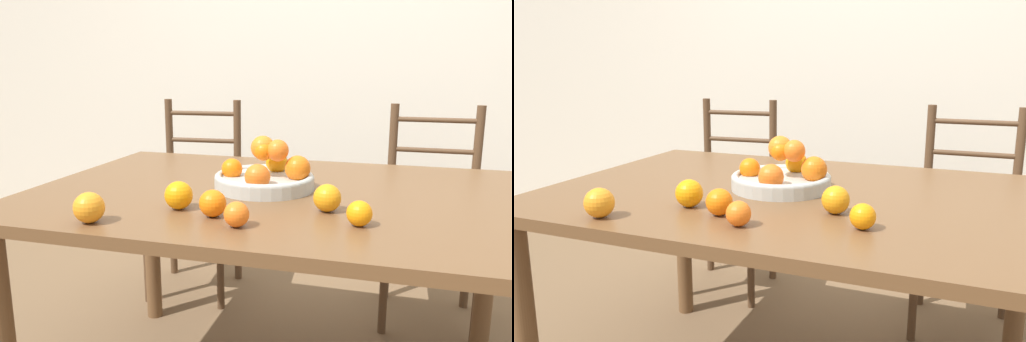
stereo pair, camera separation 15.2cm
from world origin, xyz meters
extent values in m
cube|color=silver|center=(0.00, 1.56, 1.30)|extent=(8.00, 0.06, 2.60)
cube|color=brown|center=(0.00, 0.00, 0.76)|extent=(1.59, 1.07, 0.03)
cylinder|color=brown|center=(-0.71, -0.46, 0.37)|extent=(0.07, 0.07, 0.74)
cylinder|color=brown|center=(-0.71, 0.46, 0.37)|extent=(0.07, 0.07, 0.74)
cylinder|color=brown|center=(0.71, 0.46, 0.37)|extent=(0.07, 0.07, 0.74)
cylinder|color=#B2B7B2|center=(-0.06, 0.02, 0.80)|extent=(0.32, 0.32, 0.04)
torus|color=#B2B7B2|center=(-0.06, 0.02, 0.82)|extent=(0.32, 0.32, 0.02)
sphere|color=orange|center=(0.05, 0.02, 0.85)|extent=(0.08, 0.08, 0.08)
sphere|color=orange|center=(-0.04, 0.12, 0.85)|extent=(0.08, 0.08, 0.08)
sphere|color=orange|center=(-0.16, 0.01, 0.84)|extent=(0.07, 0.07, 0.07)
sphere|color=orange|center=(-0.05, -0.09, 0.84)|extent=(0.08, 0.08, 0.08)
sphere|color=orange|center=(-0.01, 0.01, 0.91)|extent=(0.07, 0.07, 0.07)
sphere|color=orange|center=(-0.07, 0.03, 0.91)|extent=(0.08, 0.08, 0.08)
sphere|color=orange|center=(-0.06, 0.01, 0.90)|extent=(0.06, 0.06, 0.06)
sphere|color=orange|center=(-0.39, -0.45, 0.82)|extent=(0.08, 0.08, 0.08)
sphere|color=orange|center=(0.27, -0.29, 0.81)|extent=(0.07, 0.07, 0.07)
sphere|color=orange|center=(0.18, -0.19, 0.82)|extent=(0.08, 0.08, 0.08)
sphere|color=orange|center=(-0.02, -0.38, 0.81)|extent=(0.06, 0.06, 0.06)
sphere|color=orange|center=(-0.11, -0.32, 0.81)|extent=(0.07, 0.07, 0.07)
sphere|color=orange|center=(-0.23, -0.28, 0.82)|extent=(0.08, 0.08, 0.08)
cylinder|color=#513823|center=(-0.81, 0.58, 0.24)|extent=(0.04, 0.04, 0.47)
cylinder|color=#513823|center=(-0.43, 0.61, 0.24)|extent=(0.04, 0.04, 0.47)
cylinder|color=#513823|center=(-0.84, 0.94, 0.50)|extent=(0.04, 0.04, 0.99)
cylinder|color=#513823|center=(-0.46, 0.97, 0.50)|extent=(0.04, 0.04, 0.99)
cube|color=#513823|center=(-0.64, 0.78, 0.49)|extent=(0.45, 0.43, 0.04)
cylinder|color=#513823|center=(-0.65, 0.96, 0.63)|extent=(0.38, 0.05, 0.02)
cylinder|color=#513823|center=(-0.65, 0.96, 0.77)|extent=(0.38, 0.05, 0.02)
cylinder|color=#513823|center=(-0.65, 0.96, 0.92)|extent=(0.38, 0.05, 0.02)
cylinder|color=#513823|center=(0.33, 0.60, 0.24)|extent=(0.04, 0.04, 0.47)
cylinder|color=#513823|center=(0.71, 0.60, 0.24)|extent=(0.04, 0.04, 0.47)
cylinder|color=#513823|center=(0.33, 0.96, 0.50)|extent=(0.04, 0.04, 0.99)
cylinder|color=#513823|center=(0.71, 0.96, 0.50)|extent=(0.04, 0.04, 0.99)
cube|color=#513823|center=(0.52, 0.78, 0.49)|extent=(0.42, 0.40, 0.04)
cylinder|color=#513823|center=(0.52, 0.96, 0.63)|extent=(0.38, 0.02, 0.02)
cylinder|color=#513823|center=(0.52, 0.96, 0.77)|extent=(0.38, 0.02, 0.02)
cylinder|color=#513823|center=(0.52, 0.96, 0.92)|extent=(0.38, 0.02, 0.02)
camera|label=1|loc=(0.35, -1.51, 1.18)|focal=35.00mm
camera|label=2|loc=(0.50, -1.46, 1.18)|focal=35.00mm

